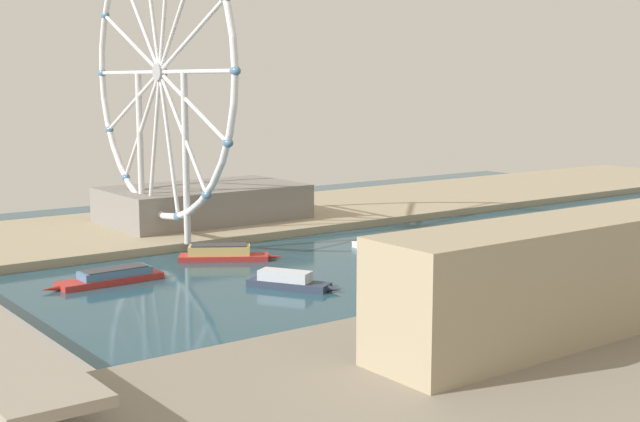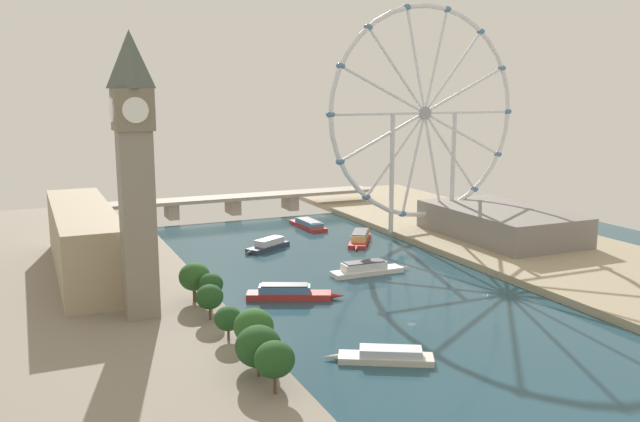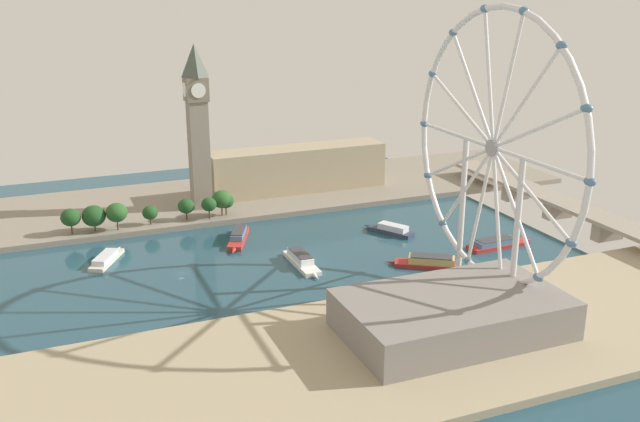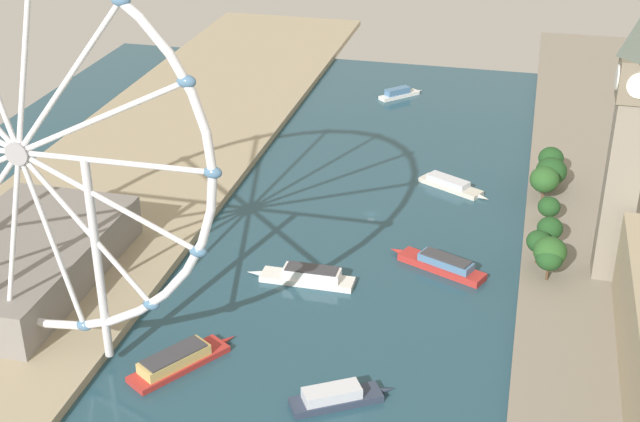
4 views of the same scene
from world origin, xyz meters
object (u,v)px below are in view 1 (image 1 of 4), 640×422
Objects in this scene: tour_boat_0 at (513,260)px; tour_boat_2 at (222,253)px; riverside_hall at (204,203)px; tour_boat_4 at (111,277)px; tour_boat_5 at (621,238)px; tour_boat_6 at (388,247)px; tour_boat_3 at (289,281)px; ferris_wheel at (160,74)px; parliament_block at (571,276)px.

tour_boat_0 reaches higher than tour_boat_2.
riverside_hall is 103.66m from tour_boat_4.
riverside_hall is 2.69× the size of tour_boat_5.
tour_boat_6 is at bearing -164.07° from riverside_hall.
tour_boat_2 is 0.87× the size of tour_boat_4.
tour_boat_2 is 150.13m from tour_boat_5.
tour_boat_0 is 79.03m from tour_boat_3.
ferris_wheel reaches higher than tour_boat_6.
parliament_block is 0.94× the size of ferris_wheel.
ferris_wheel is 3.86× the size of tour_boat_5.
tour_boat_4 reaches higher than tour_boat_5.
tour_boat_3 is at bearing -67.65° from tour_boat_5.
tour_boat_5 is (-125.95, -108.46, -8.34)m from riverside_hall.
riverside_hall is at bearing -3.75° from parliament_block.
ferris_wheel is 182.31m from tour_boat_5.
riverside_hall is (26.12, -31.25, -52.91)m from ferris_wheel.
tour_boat_2 is (131.88, 15.44, -14.07)m from parliament_block.
parliament_block is at bearing 114.14° from tour_boat_4.
parliament_block is at bearing -50.38° from tour_boat_2.
ferris_wheel is 66.77m from riverside_hall.
ferris_wheel is 103.72m from tour_boat_6.
tour_boat_4 is (-47.41, 41.35, -61.12)m from ferris_wheel.
tour_boat_6 reaches higher than tour_boat_2.
tour_boat_0 is 0.96× the size of tour_boat_6.
tour_boat_5 is (69.92, -121.31, -14.61)m from parliament_block.
riverside_hall reaches higher than tour_boat_3.
tour_boat_3 is at bearing 99.99° from tour_boat_0.
tour_boat_3 is at bearing 111.18° from tour_boat_6.
ferris_wheel is at bearing -97.18° from tour_boat_5.
riverside_hall is (195.87, -12.85, -6.28)m from parliament_block.
tour_boat_3 is at bearing 13.47° from parliament_block.
tour_boat_2 is (-37.88, -2.97, -60.70)m from ferris_wheel.
tour_boat_0 is 1.17× the size of tour_boat_5.
tour_boat_0 is at bearing 152.15° from tour_boat_4.
tour_boat_0 is 1.07× the size of tour_boat_2.
tour_boat_5 is at bearing -60.04° from parliament_block.
riverside_hall is 116.16m from tour_boat_3.
tour_boat_6 is (-24.41, -53.52, -0.02)m from tour_boat_2.
tour_boat_4 is 98.97m from tour_boat_6.
tour_boat_3 is (-84.92, 1.92, -60.88)m from ferris_wheel.
parliament_block is 114.88m from tour_boat_6.
tour_boat_4 is at bearing -164.40° from tour_boat_3.
tour_boat_4 is (56.53, 116.13, -0.39)m from tour_boat_0.
riverside_hall is at bearing 132.53° from tour_boat_3.
ferris_wheel is (169.76, 18.40, 46.63)m from parliament_block.
parliament_block is 3.11× the size of tour_boat_0.
riverside_hall is at bearing -50.12° from ferris_wheel.
tour_boat_2 is at bearing 71.31° from tour_boat_0.
tour_boat_0 is 0.93× the size of tour_boat_4.
tour_boat_0 is 97.58m from tour_boat_2.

